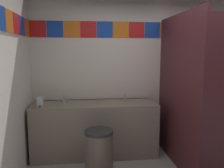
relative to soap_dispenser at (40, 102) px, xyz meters
name	(u,v)px	position (x,y,z in m)	size (l,w,h in m)	color
wall_back	(143,66)	(1.70, 0.53, 0.49)	(3.84, 0.09, 2.86)	silver
vanity_counter	(95,128)	(0.82, 0.19, -0.50)	(1.99, 0.61, 0.87)	gray
faucet_left	(64,99)	(0.33, 0.27, -0.03)	(0.04, 0.10, 0.14)	silver
faucet_right	(124,98)	(1.32, 0.27, -0.03)	(0.04, 0.10, 0.14)	silver
soap_dispenser	(40,102)	(0.00, 0.00, 0.00)	(0.09, 0.09, 0.16)	#B7BABF
stall_divider	(196,95)	(2.18, -0.53, 0.17)	(0.92, 1.51, 2.23)	#471E23
toilet	(202,135)	(2.62, 0.06, -0.64)	(0.39, 0.49, 0.74)	white
trash_bin	(99,154)	(0.84, -0.52, -0.62)	(0.39, 0.39, 0.66)	brown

